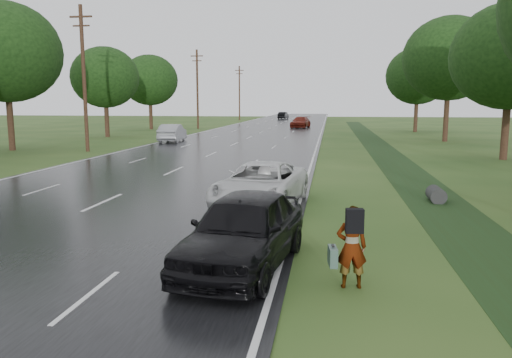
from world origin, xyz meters
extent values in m
cube|color=black|center=(0.00, 45.00, 0.02)|extent=(14.00, 180.00, 0.04)
cube|color=silver|center=(6.75, 45.00, 0.04)|extent=(0.12, 180.00, 0.01)
cube|color=silver|center=(-6.75, 45.00, 0.04)|extent=(0.12, 180.00, 0.01)
cube|color=silver|center=(0.00, 45.00, 0.04)|extent=(0.12, 180.00, 0.01)
cube|color=#1E3113|center=(11.50, 20.00, 0.00)|extent=(2.20, 120.00, 0.01)
cylinder|color=#2D2D2D|center=(11.50, 10.00, 0.25)|extent=(0.56, 1.00, 0.56)
cylinder|color=#341F15|center=(-9.20, 25.00, 5.00)|extent=(0.26, 0.26, 10.00)
cube|color=#341F15|center=(-9.20, 25.00, 9.20)|extent=(1.60, 0.12, 0.12)
cube|color=#341F15|center=(-9.20, 25.00, 8.60)|extent=(1.20, 0.10, 0.10)
cylinder|color=#341F15|center=(-9.20, 55.00, 5.00)|extent=(0.26, 0.26, 10.00)
cube|color=#341F15|center=(-9.20, 55.00, 9.20)|extent=(1.60, 0.12, 0.12)
cube|color=#341F15|center=(-9.20, 55.00, 8.60)|extent=(1.20, 0.10, 0.10)
cylinder|color=#341F15|center=(-9.20, 85.00, 5.00)|extent=(0.26, 0.26, 10.00)
cube|color=#341F15|center=(-9.20, 85.00, 9.20)|extent=(1.60, 0.12, 0.12)
cube|color=#341F15|center=(-9.20, 85.00, 8.60)|extent=(1.20, 0.10, 0.10)
cylinder|color=#341F15|center=(18.20, 24.00, 1.76)|extent=(0.44, 0.44, 3.52)
ellipsoid|color=black|center=(18.20, 24.00, 6.14)|extent=(7.00, 7.00, 6.30)
cylinder|color=#341F15|center=(17.80, 38.00, 2.08)|extent=(0.44, 0.44, 4.16)
ellipsoid|color=black|center=(17.80, 38.00, 7.16)|extent=(8.00, 8.00, 7.20)
cylinder|color=#341F15|center=(17.50, 52.00, 1.84)|extent=(0.44, 0.44, 3.68)
ellipsoid|color=black|center=(17.50, 52.00, 6.38)|extent=(7.20, 7.20, 6.48)
cylinder|color=#341F15|center=(-15.00, 25.00, 2.00)|extent=(0.44, 0.44, 4.00)
ellipsoid|color=black|center=(-15.00, 25.00, 6.92)|extent=(7.80, 7.80, 7.02)
cylinder|color=#341F15|center=(-14.20, 39.00, 1.68)|extent=(0.44, 0.44, 3.36)
ellipsoid|color=black|center=(-14.20, 39.00, 5.83)|extent=(6.60, 6.60, 5.94)
cylinder|color=#341F15|center=(-14.80, 53.00, 1.76)|extent=(0.44, 0.44, 3.52)
ellipsoid|color=black|center=(-14.80, 53.00, 6.14)|extent=(7.00, 7.00, 6.30)
imported|color=#A5998C|center=(8.20, 1.22, 0.79)|extent=(0.62, 0.45, 1.59)
cube|color=black|center=(8.23, 0.99, 1.36)|extent=(0.34, 0.23, 0.44)
cube|color=#3C574D|center=(7.85, 1.26, 0.58)|extent=(0.20, 0.46, 0.36)
cube|color=black|center=(7.85, 1.26, 0.79)|extent=(0.06, 0.15, 0.03)
imported|color=silver|center=(5.50, 8.23, 0.76)|extent=(3.10, 5.48, 1.44)
imported|color=black|center=(6.00, 2.00, 0.84)|extent=(2.54, 4.91, 1.60)
imported|color=#97989F|center=(-5.80, 33.76, 0.80)|extent=(1.99, 4.73, 1.52)
imported|color=maroon|center=(3.81, 58.97, 0.77)|extent=(2.79, 5.27, 1.45)
imported|color=black|center=(-1.51, 91.15, 0.74)|extent=(1.92, 4.38, 1.40)
camera|label=1|loc=(7.75, -8.02, 3.50)|focal=35.00mm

